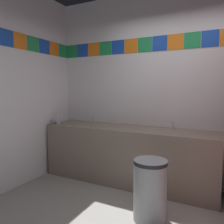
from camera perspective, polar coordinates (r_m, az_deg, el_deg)
The scene contains 6 objects.
wall_back at distance 3.40m, azimuth 21.41°, elevation 6.11°, with size 4.57×0.09×2.87m.
vanity_counter at distance 3.44m, azimuth 3.96°, elevation -10.70°, with size 2.58×0.62×0.83m.
faucet_left at distance 3.71m, azimuth -4.65°, elevation -2.20°, with size 0.04×0.10×0.14m.
faucet_right at distance 3.23m, azimuth 15.24°, elevation -3.59°, with size 0.04×0.10×0.14m.
soap_dispenser at distance 3.80m, azimuth -13.82°, elevation -1.76°, with size 0.09×0.09×0.16m.
trash_bin at distance 2.56m, azimuth 9.66°, elevation -18.99°, with size 0.36×0.36×0.66m.
Camera 1 is at (0.34, -1.83, 1.40)m, focal length 35.90 mm.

